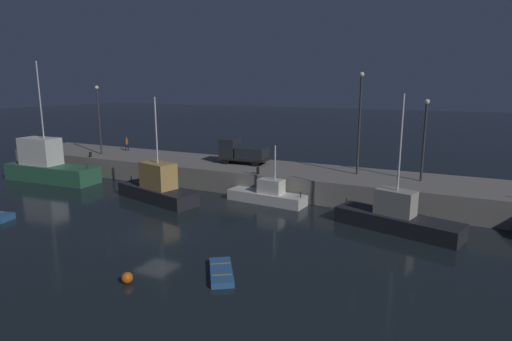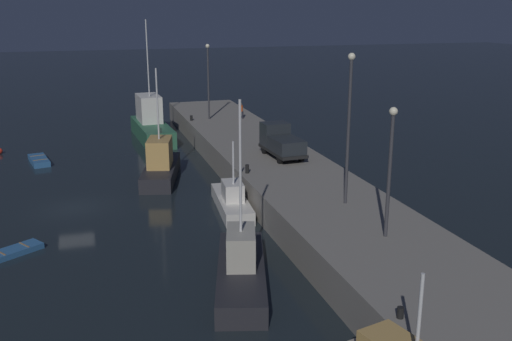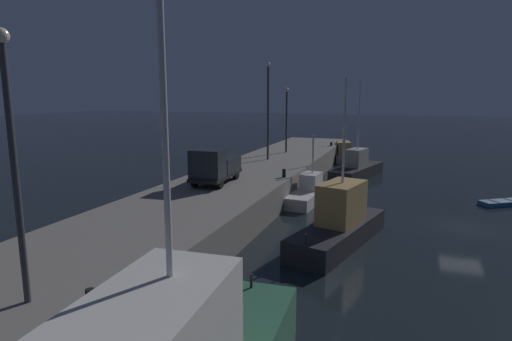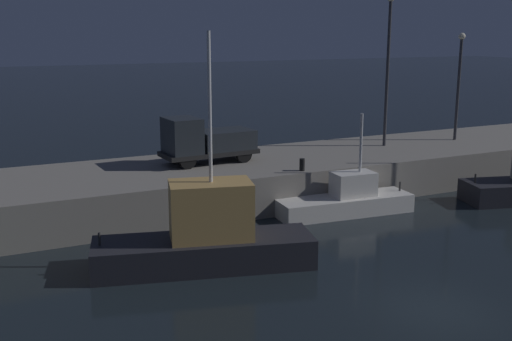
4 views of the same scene
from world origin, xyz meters
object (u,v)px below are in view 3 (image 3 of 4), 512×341
(bollard_central, at_px, (90,298))
(bollard_east, at_px, (331,144))
(fishing_trawler_red, at_px, (309,192))
(lamp_post_east, at_px, (268,104))
(bollard_west, at_px, (284,173))
(dinghy_orange_near, at_px, (501,203))
(fishing_boat_orange, at_px, (340,223))
(lamp_post_central, at_px, (286,114))
(fishing_trawler_green, at_px, (343,153))
(utility_truck, at_px, (215,166))
(lamp_post_west, at_px, (13,149))
(fishing_boat_white, at_px, (357,168))

(bollard_central, relative_size, bollard_east, 1.21)
(bollard_central, bearing_deg, fishing_trawler_red, -3.74)
(lamp_post_east, bearing_deg, fishing_trawler_red, -139.28)
(bollard_west, bearing_deg, dinghy_orange_near, -71.05)
(bollard_east, bearing_deg, fishing_boat_orange, -169.32)
(fishing_boat_orange, distance_m, lamp_post_east, 19.36)
(lamp_post_east, xyz_separation_m, lamp_post_central, (5.59, -0.29, -1.18))
(bollard_west, bearing_deg, fishing_trawler_red, -43.32)
(fishing_trawler_green, height_order, bollard_west, fishing_trawler_green)
(utility_truck, relative_size, bollard_east, 11.56)
(utility_truck, xyz_separation_m, bollard_west, (3.86, -3.99, -0.92))
(fishing_trawler_green, bearing_deg, lamp_post_east, 162.65)
(lamp_post_west, xyz_separation_m, lamp_post_central, (35.61, 1.81, -0.55))
(fishing_boat_white, xyz_separation_m, lamp_post_east, (-4.75, 8.09, 6.52))
(utility_truck, distance_m, bollard_east, 25.80)
(fishing_boat_orange, height_order, lamp_post_central, fishing_boat_orange)
(dinghy_orange_near, bearing_deg, fishing_boat_orange, 140.95)
(lamp_post_east, relative_size, bollard_central, 16.43)
(fishing_boat_white, bearing_deg, bollard_central, 173.44)
(dinghy_orange_near, distance_m, bollard_east, 22.81)
(fishing_boat_white, bearing_deg, lamp_post_central, 83.84)
(fishing_trawler_red, height_order, lamp_post_central, lamp_post_central)
(utility_truck, bearing_deg, bollard_central, -166.75)
(dinghy_orange_near, distance_m, lamp_post_east, 21.35)
(fishing_boat_white, distance_m, fishing_trawler_green, 11.66)
(fishing_boat_orange, relative_size, bollard_east, 19.92)
(fishing_boat_orange, distance_m, lamp_post_central, 23.74)
(lamp_post_east, bearing_deg, fishing_boat_white, -59.60)
(bollard_west, distance_m, bollard_east, 21.62)
(fishing_boat_orange, xyz_separation_m, lamp_post_east, (15.73, 9.41, 6.23))
(fishing_trawler_red, xyz_separation_m, fishing_trawler_green, (22.55, 0.65, 0.16))
(fishing_boat_white, distance_m, lamp_post_west, 35.77)
(fishing_trawler_red, relative_size, lamp_post_central, 1.04)
(fishing_trawler_green, distance_m, lamp_post_west, 46.48)
(fishing_boat_orange, distance_m, fishing_trawler_green, 32.03)
(fishing_trawler_red, distance_m, lamp_post_east, 10.97)
(fishing_trawler_red, xyz_separation_m, lamp_post_east, (6.56, 5.65, 6.74))
(fishing_trawler_green, relative_size, lamp_post_west, 0.98)
(dinghy_orange_near, bearing_deg, bollard_central, 149.58)
(lamp_post_west, distance_m, utility_truck, 18.32)
(fishing_boat_white, distance_m, bollard_central, 34.64)
(utility_truck, bearing_deg, lamp_post_east, 0.10)
(lamp_post_central, xyz_separation_m, bollard_west, (-13.88, -3.73, -3.82))
(fishing_boat_white, xyz_separation_m, bollard_east, (8.59, 4.16, 1.43))
(fishing_trawler_green, height_order, bollard_east, fishing_trawler_green)
(fishing_trawler_red, bearing_deg, bollard_central, 176.26)
(fishing_boat_orange, distance_m, dinghy_orange_near, 16.62)
(fishing_trawler_green, height_order, lamp_post_west, lamp_post_west)
(fishing_boat_white, height_order, lamp_post_west, lamp_post_west)
(utility_truck, height_order, bollard_east, utility_truck)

